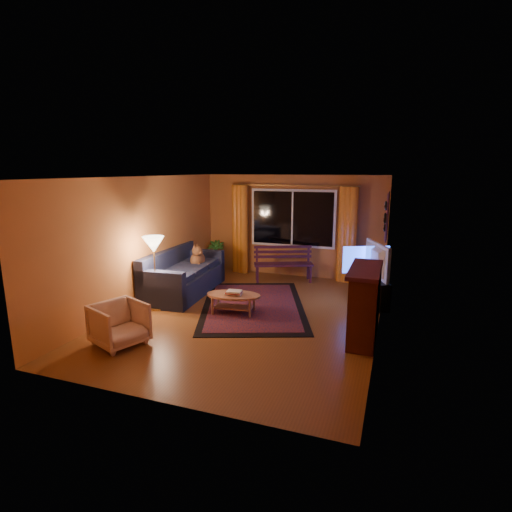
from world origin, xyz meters
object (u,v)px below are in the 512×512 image
(tv_console, at_px, (369,289))
(floor_lamp, at_px, (155,274))
(bench, at_px, (283,273))
(armchair, at_px, (119,322))
(coffee_table, at_px, (234,304))
(sofa, at_px, (184,272))

(tv_console, bearing_deg, floor_lamp, -175.14)
(bench, height_order, armchair, armchair)
(bench, bearing_deg, floor_lamp, -145.20)
(floor_lamp, xyz_separation_m, tv_console, (3.79, 1.82, -0.44))
(armchair, xyz_separation_m, coffee_table, (1.10, 1.84, -0.18))
(sofa, height_order, tv_console, sofa)
(floor_lamp, distance_m, coffee_table, 1.59)
(armchair, bearing_deg, coffee_table, -8.90)
(floor_lamp, distance_m, tv_console, 4.23)
(bench, height_order, coffee_table, bench)
(floor_lamp, xyz_separation_m, coffee_table, (1.47, 0.30, -0.52))
(armchair, bearing_deg, bench, 4.09)
(sofa, relative_size, armchair, 3.19)
(bench, height_order, tv_console, tv_console)
(bench, xyz_separation_m, sofa, (-1.75, -1.61, 0.26))
(coffee_table, xyz_separation_m, tv_console, (2.33, 1.52, 0.08))
(sofa, relative_size, floor_lamp, 1.64)
(armchair, distance_m, coffee_table, 2.15)
(sofa, distance_m, armchair, 2.67)
(sofa, xyz_separation_m, armchair, (0.37, -2.64, -0.11))
(bench, distance_m, coffee_table, 2.43)
(sofa, height_order, armchair, sofa)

